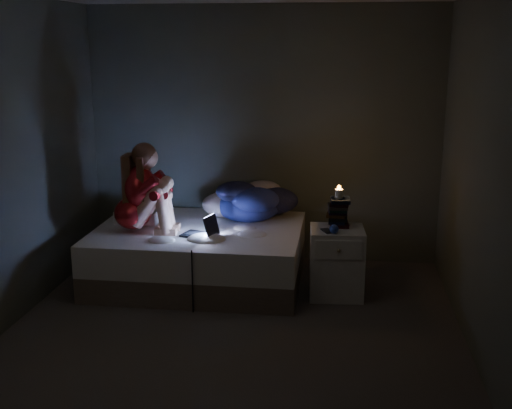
% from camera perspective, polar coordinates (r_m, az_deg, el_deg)
% --- Properties ---
extents(floor, '(3.60, 3.80, 0.02)m').
position_cam_1_polar(floor, '(5.17, -2.06, -11.46)').
color(floor, '#3C3A38').
rests_on(floor, ground).
extents(wall_back, '(3.60, 0.02, 2.60)m').
position_cam_1_polar(wall_back, '(6.62, 0.62, 6.15)').
color(wall_back, '#4E5148').
rests_on(wall_back, ground).
extents(wall_front, '(3.60, 0.02, 2.60)m').
position_cam_1_polar(wall_front, '(2.95, -8.53, -4.39)').
color(wall_front, '#4E5148').
rests_on(wall_front, ground).
extents(wall_left, '(0.02, 3.80, 2.60)m').
position_cam_1_polar(wall_left, '(5.36, -21.66, 3.22)').
color(wall_left, '#4E5148').
rests_on(wall_left, ground).
extents(wall_right, '(0.02, 3.80, 2.60)m').
position_cam_1_polar(wall_right, '(4.79, 19.67, 2.18)').
color(wall_right, '#4E5148').
rests_on(wall_right, ground).
extents(bed, '(1.92, 1.44, 0.53)m').
position_cam_1_polar(bed, '(6.16, -5.05, -4.44)').
color(bed, silver).
rests_on(bed, ground).
extents(pillow, '(0.41, 0.29, 0.12)m').
position_cam_1_polar(pillow, '(6.37, -10.39, -0.97)').
color(pillow, silver).
rests_on(pillow, bed).
extents(woman, '(0.53, 0.36, 0.83)m').
position_cam_1_polar(woman, '(5.96, -10.98, 1.50)').
color(woman, maroon).
rests_on(woman, bed).
extents(laptop, '(0.36, 0.30, 0.22)m').
position_cam_1_polar(laptop, '(5.80, -5.10, -1.79)').
color(laptop, black).
rests_on(laptop, bed).
extents(clothes_pile, '(0.78, 0.68, 0.40)m').
position_cam_1_polar(clothes_pile, '(6.32, -0.74, 0.50)').
color(clothes_pile, navy).
rests_on(clothes_pile, bed).
extents(nightstand, '(0.50, 0.45, 0.63)m').
position_cam_1_polar(nightstand, '(5.82, 7.15, -5.12)').
color(nightstand, silver).
rests_on(nightstand, ground).
extents(book_stack, '(0.19, 0.25, 0.29)m').
position_cam_1_polar(book_stack, '(5.76, 7.32, -0.55)').
color(book_stack, black).
rests_on(book_stack, nightstand).
extents(candle, '(0.07, 0.07, 0.08)m').
position_cam_1_polar(candle, '(5.72, 7.38, 1.22)').
color(candle, beige).
rests_on(candle, book_stack).
extents(phone, '(0.12, 0.16, 0.01)m').
position_cam_1_polar(phone, '(5.63, 6.27, -2.32)').
color(phone, black).
rests_on(phone, nightstand).
extents(blue_orb, '(0.08, 0.08, 0.08)m').
position_cam_1_polar(blue_orb, '(5.57, 6.83, -2.16)').
color(blue_orb, '#243C94').
rests_on(blue_orb, nightstand).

